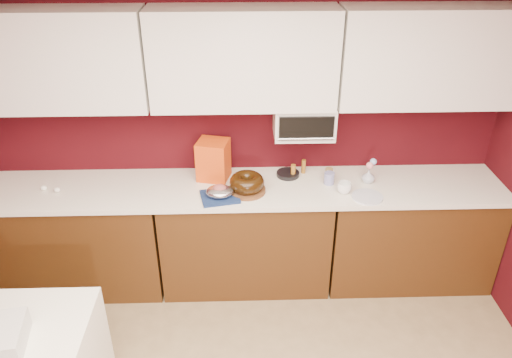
{
  "coord_description": "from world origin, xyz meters",
  "views": [
    {
      "loc": [
        -0.02,
        -1.37,
        2.83
      ],
      "look_at": [
        0.08,
        1.84,
        1.02
      ],
      "focal_mm": 35.0,
      "sensor_mm": 36.0,
      "label": 1
    }
  ],
  "objects_px": {
    "foil_ham_nest": "(220,192)",
    "coffee_mug": "(344,187)",
    "blue_jar": "(329,178)",
    "toaster_oven": "(304,120)",
    "flower_vase": "(368,176)",
    "bundt_cake": "(247,182)",
    "pandoro_box": "(213,160)"
  },
  "relations": [
    {
      "from": "foil_ham_nest",
      "to": "coffee_mug",
      "type": "relative_size",
      "value": 1.97
    },
    {
      "from": "blue_jar",
      "to": "toaster_oven",
      "type": "bearing_deg",
      "value": 144.72
    },
    {
      "from": "coffee_mug",
      "to": "flower_vase",
      "type": "xyz_separation_m",
      "value": [
        0.21,
        0.15,
        0.01
      ]
    },
    {
      "from": "blue_jar",
      "to": "foil_ham_nest",
      "type": "bearing_deg",
      "value": -167.42
    },
    {
      "from": "foil_ham_nest",
      "to": "coffee_mug",
      "type": "bearing_deg",
      "value": 2.85
    },
    {
      "from": "bundt_cake",
      "to": "coffee_mug",
      "type": "xyz_separation_m",
      "value": [
        0.73,
        -0.04,
        -0.03
      ]
    },
    {
      "from": "bundt_cake",
      "to": "coffee_mug",
      "type": "height_order",
      "value": "bundt_cake"
    },
    {
      "from": "coffee_mug",
      "to": "pandoro_box",
      "type": "bearing_deg",
      "value": 164.93
    },
    {
      "from": "toaster_oven",
      "to": "bundt_cake",
      "type": "xyz_separation_m",
      "value": [
        -0.44,
        -0.24,
        -0.39
      ]
    },
    {
      "from": "toaster_oven",
      "to": "coffee_mug",
      "type": "xyz_separation_m",
      "value": [
        0.29,
        -0.28,
        -0.42
      ]
    },
    {
      "from": "toaster_oven",
      "to": "pandoro_box",
      "type": "xyz_separation_m",
      "value": [
        -0.69,
        -0.02,
        -0.32
      ]
    },
    {
      "from": "bundt_cake",
      "to": "blue_jar",
      "type": "bearing_deg",
      "value": 9.13
    },
    {
      "from": "bundt_cake",
      "to": "blue_jar",
      "type": "height_order",
      "value": "bundt_cake"
    },
    {
      "from": "toaster_oven",
      "to": "bundt_cake",
      "type": "distance_m",
      "value": 0.64
    },
    {
      "from": "pandoro_box",
      "to": "blue_jar",
      "type": "relative_size",
      "value": 3.33
    },
    {
      "from": "foil_ham_nest",
      "to": "bundt_cake",
      "type": "bearing_deg",
      "value": 22.81
    },
    {
      "from": "toaster_oven",
      "to": "pandoro_box",
      "type": "bearing_deg",
      "value": -178.59
    },
    {
      "from": "toaster_oven",
      "to": "flower_vase",
      "type": "height_order",
      "value": "toaster_oven"
    },
    {
      "from": "foil_ham_nest",
      "to": "pandoro_box",
      "type": "distance_m",
      "value": 0.33
    },
    {
      "from": "toaster_oven",
      "to": "bundt_cake",
      "type": "bearing_deg",
      "value": -150.86
    },
    {
      "from": "pandoro_box",
      "to": "flower_vase",
      "type": "xyz_separation_m",
      "value": [
        1.2,
        -0.11,
        -0.1
      ]
    },
    {
      "from": "bundt_cake",
      "to": "pandoro_box",
      "type": "bearing_deg",
      "value": 138.5
    },
    {
      "from": "coffee_mug",
      "to": "blue_jar",
      "type": "distance_m",
      "value": 0.17
    },
    {
      "from": "toaster_oven",
      "to": "pandoro_box",
      "type": "distance_m",
      "value": 0.76
    },
    {
      "from": "bundt_cake",
      "to": "coffee_mug",
      "type": "distance_m",
      "value": 0.73
    },
    {
      "from": "bundt_cake",
      "to": "pandoro_box",
      "type": "height_order",
      "value": "pandoro_box"
    },
    {
      "from": "coffee_mug",
      "to": "flower_vase",
      "type": "distance_m",
      "value": 0.26
    },
    {
      "from": "foil_ham_nest",
      "to": "flower_vase",
      "type": "relative_size",
      "value": 1.72
    },
    {
      "from": "pandoro_box",
      "to": "blue_jar",
      "type": "bearing_deg",
      "value": 5.73
    },
    {
      "from": "bundt_cake",
      "to": "blue_jar",
      "type": "relative_size",
      "value": 2.74
    },
    {
      "from": "coffee_mug",
      "to": "flower_vase",
      "type": "bearing_deg",
      "value": 35.02
    },
    {
      "from": "toaster_oven",
      "to": "foil_ham_nest",
      "type": "height_order",
      "value": "toaster_oven"
    }
  ]
}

